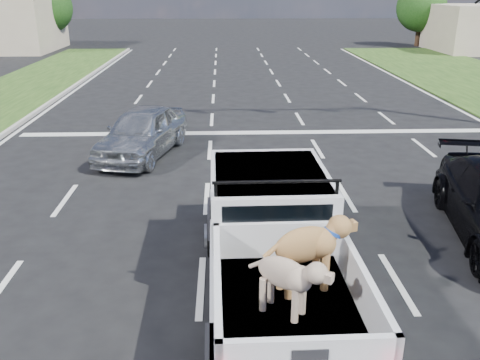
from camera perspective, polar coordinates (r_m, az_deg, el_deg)
The scene contains 6 objects.
ground at distance 9.24m, azimuth 6.73°, elevation -11.57°, with size 160.00×160.00×0.00m, color black.
road_markings at distance 15.14m, azimuth 3.13°, elevation 1.86°, with size 17.75×60.00×0.01m.
tree_far_c at distance 48.01m, azimuth -20.86°, elevation 17.65°, with size 4.20×4.20×5.40m.
tree_far_d at distance 48.90m, azimuth 19.69°, elevation 17.83°, with size 4.20×4.20×5.40m.
pickup_truck at distance 8.18m, azimuth 4.03°, elevation -7.74°, with size 2.30×5.90×2.20m.
silver_sedan at distance 16.01m, azimuth -10.95°, elevation 5.35°, with size 1.77×4.40×1.50m, color #B4B7BB.
Camera 1 is at (-1.34, -7.69, 4.94)m, focal length 38.00 mm.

